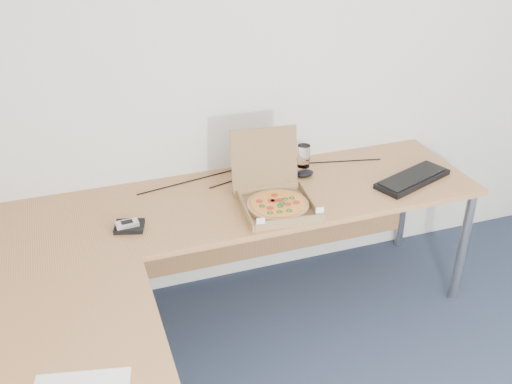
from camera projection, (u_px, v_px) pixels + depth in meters
name	position (u px, v px, depth m)	size (l,w,h in m)	color
desk	(198.00, 262.00, 2.54)	(2.50, 2.20, 0.73)	#B77B48
pizza_box	(276.00, 201.00, 2.87)	(0.34, 0.39, 0.35)	olive
drinking_glass	(304.00, 156.00, 3.26)	(0.07, 0.07, 0.13)	white
keyboard	(412.00, 179.00, 3.12)	(0.45, 0.16, 0.03)	black
mouse	(304.00, 173.00, 3.17)	(0.10, 0.07, 0.04)	black
wallet	(129.00, 226.00, 2.72)	(0.13, 0.11, 0.02)	black
phone	(127.00, 224.00, 2.70)	(0.10, 0.05, 0.02)	#B2B5BA
cable_bundle	(258.00, 173.00, 3.21)	(0.67, 0.04, 0.01)	black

